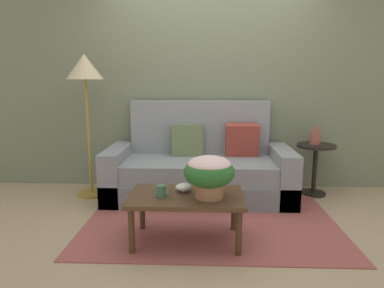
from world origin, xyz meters
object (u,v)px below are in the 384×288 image
object	(u,v)px
floor_lamp	(85,77)
coffee_table	(186,201)
potted_plant	(209,172)
coffee_mug	(161,191)
side_table	(315,160)
snack_bowl	(184,187)
table_vase	(315,137)
couch	(200,169)

from	to	relation	value
floor_lamp	coffee_table	bearing A→B (deg)	-43.53
coffee_table	floor_lamp	xyz separation A→B (m)	(-1.19, 1.13, 1.01)
potted_plant	coffee_mug	distance (m)	0.42
side_table	snack_bowl	world-z (taller)	side_table
snack_bowl	table_vase	world-z (taller)	table_vase
side_table	table_vase	bearing A→B (deg)	136.07
side_table	potted_plant	distance (m)	1.82
potted_plant	table_vase	xyz separation A→B (m)	(1.25, 1.32, 0.06)
side_table	table_vase	xyz separation A→B (m)	(-0.01, 0.01, 0.27)
coffee_table	coffee_mug	world-z (taller)	coffee_mug
coffee_table	floor_lamp	bearing A→B (deg)	136.47
floor_lamp	potted_plant	xyz separation A→B (m)	(1.38, -1.18, -0.75)
side_table	couch	bearing A→B (deg)	-175.02
coffee_mug	table_vase	size ratio (longest dim) A/B	0.60
potted_plant	coffee_table	bearing A→B (deg)	164.93
couch	floor_lamp	world-z (taller)	floor_lamp
coffee_table	snack_bowl	xyz separation A→B (m)	(-0.03, 0.09, 0.09)
couch	coffee_table	distance (m)	1.14
couch	side_table	size ratio (longest dim) A/B	3.45
floor_lamp	snack_bowl	bearing A→B (deg)	-41.92
coffee_mug	table_vase	world-z (taller)	table_vase
couch	coffee_mug	bearing A→B (deg)	-103.76
side_table	potted_plant	xyz separation A→B (m)	(-1.26, -1.30, 0.21)
floor_lamp	potted_plant	world-z (taller)	floor_lamp
side_table	coffee_mug	xyz separation A→B (m)	(-1.65, -1.31, 0.05)
coffee_table	coffee_mug	xyz separation A→B (m)	(-0.20, -0.06, 0.10)
floor_lamp	table_vase	xyz separation A→B (m)	(2.63, 0.13, -0.68)
side_table	potted_plant	size ratio (longest dim) A/B	1.48
potted_plant	coffee_mug	world-z (taller)	potted_plant
coffee_table	snack_bowl	size ratio (longest dim) A/B	6.77
coffee_table	snack_bowl	distance (m)	0.13
side_table	potted_plant	world-z (taller)	potted_plant
potted_plant	snack_bowl	xyz separation A→B (m)	(-0.21, 0.14, -0.17)
side_table	table_vase	distance (m)	0.27
potted_plant	table_vase	bearing A→B (deg)	46.55
side_table	snack_bowl	bearing A→B (deg)	-141.71
coffee_mug	side_table	bearing A→B (deg)	38.56
table_vase	snack_bowl	bearing A→B (deg)	-141.12
coffee_table	potted_plant	size ratio (longest dim) A/B	2.31
couch	side_table	bearing A→B (deg)	4.98
potted_plant	snack_bowl	size ratio (longest dim) A/B	2.93
coffee_table	side_table	size ratio (longest dim) A/B	1.56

